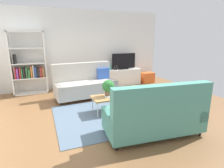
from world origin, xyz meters
The scene contains 15 objects.
ground_plane centered at (0.00, 0.00, 0.00)m, with size 7.68×7.68×0.00m, color brown.
wall_far centered at (0.00, 2.80, 1.45)m, with size 6.40×0.12×2.90m, color white.
area_rug centered at (0.09, -0.25, 0.01)m, with size 2.90×2.20×0.01m, color slate.
couch_beige centered at (-0.25, 1.37, 0.44)m, with size 1.97×1.00×1.10m.
couch_green centered at (0.41, -1.47, 0.45)m, with size 1.97×1.01×1.10m.
coffee_table centered at (0.14, -0.05, 0.39)m, with size 1.10×0.56×0.42m.
tv_console centered at (1.59, 2.46, 0.32)m, with size 1.40×0.44×0.64m, color silver.
tv centered at (1.59, 2.44, 0.95)m, with size 1.00×0.20×0.64m.
bookshelf centered at (-1.92, 2.48, 0.96)m, with size 1.10×0.36×2.10m.
storage_trunk centered at (2.69, 2.36, 0.22)m, with size 0.52×0.40×0.44m, color orange.
potted_plant centered at (0.02, 0.00, 0.66)m, with size 0.32×0.32×0.43m.
table_book_0 centered at (0.02, -0.08, 0.43)m, with size 0.24×0.18×0.02m, color silver.
vase_0 centered at (1.01, 2.51, 0.74)m, with size 0.11×0.11×0.20m, color #33B29E.
bottle_0 centered at (1.19, 2.42, 0.72)m, with size 0.04×0.04×0.15m, color #262626.
bottle_1 centered at (1.28, 2.42, 0.73)m, with size 0.06×0.06×0.19m, color #262626.
Camera 1 is at (-1.54, -4.18, 1.88)m, focal length 29.10 mm.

